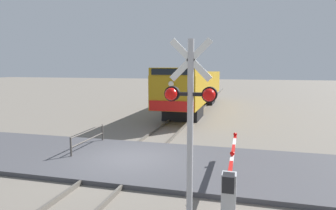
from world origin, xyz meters
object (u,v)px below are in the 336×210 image
crossing_gate (230,179)px  locomotive (194,88)px  crossing_signal (190,113)px  guard_railing (88,137)px

crossing_gate → locomotive: bearing=102.8°
crossing_signal → crossing_gate: (0.85, 1.43, -1.99)m
locomotive → guard_railing: locomotive is taller
guard_railing → crossing_signal: bearing=-43.2°
crossing_gate → guard_railing: crossing_gate is taller
crossing_gate → guard_railing: (-6.49, 3.87, -0.17)m
locomotive → guard_railing: bearing=-100.0°
locomotive → crossing_signal: crossing_signal is taller
crossing_gate → guard_railing: bearing=149.2°
locomotive → crossing_signal: bearing=-80.6°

